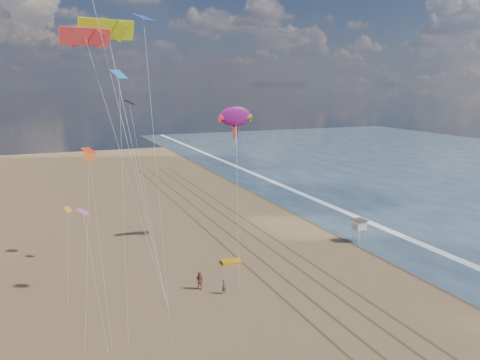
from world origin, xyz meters
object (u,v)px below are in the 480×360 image
object	(u,v)px
lifeguard_stand	(359,225)
show_kite	(235,117)
kite_flyer_b	(200,281)
kite_flyer_a	(224,287)
grounded_kite	(231,261)

from	to	relation	value
lifeguard_stand	show_kite	xyz separation A→B (m)	(-15.05, 6.69, 14.23)
kite_flyer_b	kite_flyer_a	bearing A→B (deg)	4.97
grounded_kite	show_kite	size ratio (longest dim) A/B	0.11
lifeguard_stand	kite_flyer_b	distance (m)	25.02
lifeguard_stand	kite_flyer_b	size ratio (longest dim) A/B	1.62
grounded_kite	lifeguard_stand	bearing A→B (deg)	7.31
grounded_kite	kite_flyer_b	distance (m)	8.13
kite_flyer_b	show_kite	bearing A→B (deg)	104.32
lifeguard_stand	show_kite	size ratio (longest dim) A/B	0.14
grounded_kite	show_kite	bearing A→B (deg)	70.05
kite_flyer_a	grounded_kite	bearing A→B (deg)	53.97
grounded_kite	show_kite	xyz separation A→B (m)	(3.46, 7.09, 16.48)
lifeguard_stand	kite_flyer_b	bearing A→B (deg)	-165.80
lifeguard_stand	show_kite	world-z (taller)	show_kite
grounded_kite	show_kite	world-z (taller)	show_kite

